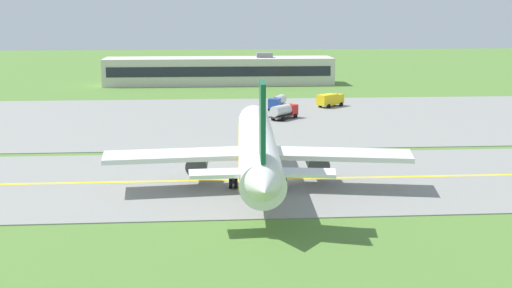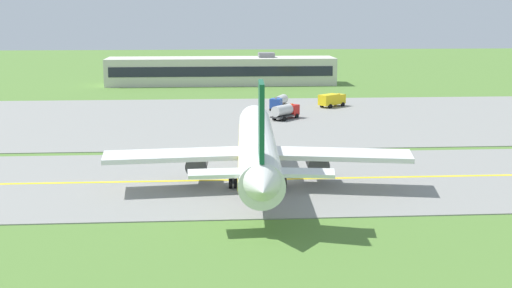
{
  "view_description": "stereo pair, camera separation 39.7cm",
  "coord_description": "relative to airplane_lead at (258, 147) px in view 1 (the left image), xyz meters",
  "views": [
    {
      "loc": [
        -7.46,
        -70.31,
        18.47
      ],
      "look_at": [
        -2.13,
        0.61,
        4.0
      ],
      "focal_mm": 46.1,
      "sensor_mm": 36.0,
      "label": 1
    },
    {
      "loc": [
        -7.06,
        -70.34,
        18.47
      ],
      "look_at": [
        -2.13,
        0.61,
        4.0
      ],
      "focal_mm": 46.1,
      "sensor_mm": 36.0,
      "label": 2
    }
  ],
  "objects": [
    {
      "name": "service_truck_fuel",
      "position": [
        7.87,
        42.74,
        -2.6
      ],
      "size": [
        5.5,
        5.86,
        2.65
      ],
      "color": "red",
      "rests_on": "ground"
    },
    {
      "name": "taxiway_centreline",
      "position": [
        2.15,
        1.88,
        -4.03
      ],
      "size": [
        220.0,
        0.6,
        0.01
      ],
      "primitive_type": "cube",
      "color": "yellow",
      "rests_on": "taxiway_strip"
    },
    {
      "name": "service_truck_baggage",
      "position": [
        18.58,
        56.84,
        -2.6
      ],
      "size": [
        5.94,
        5.39,
        2.6
      ],
      "color": "yellow",
      "rests_on": "ground"
    },
    {
      "name": "airplane_lead",
      "position": [
        0.0,
        0.0,
        0.0
      ],
      "size": [
        32.48,
        39.63,
        12.7
      ],
      "color": "white",
      "rests_on": "ground"
    },
    {
      "name": "service_truck_catering",
      "position": [
        8.03,
        54.27,
        -2.6
      ],
      "size": [
        4.24,
        6.32,
        2.65
      ],
      "color": "#264CA5",
      "rests_on": "ground"
    },
    {
      "name": "ground_plane",
      "position": [
        2.15,
        1.88,
        -4.13
      ],
      "size": [
        500.0,
        500.0,
        0.0
      ],
      "primitive_type": "plane",
      "color": "#517A33"
    },
    {
      "name": "terminal_building",
      "position": [
        -2.07,
        99.02,
        -0.72
      ],
      "size": [
        57.46,
        11.36,
        7.99
      ],
      "color": "beige",
      "rests_on": "ground"
    },
    {
      "name": "taxiway_strip",
      "position": [
        2.15,
        1.88,
        -4.08
      ],
      "size": [
        240.0,
        28.0,
        0.1
      ],
      "primitive_type": "cube",
      "color": "gray",
      "rests_on": "ground"
    },
    {
      "name": "apron_pad",
      "position": [
        12.15,
        43.88,
        -4.08
      ],
      "size": [
        140.0,
        52.0,
        0.1
      ],
      "primitive_type": "cube",
      "color": "gray",
      "rests_on": "ground"
    }
  ]
}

